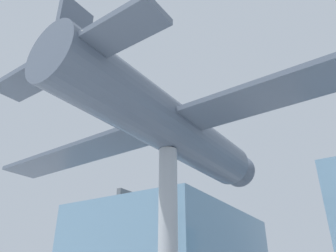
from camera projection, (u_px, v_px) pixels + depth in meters
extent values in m
cube|color=#51565B|center=(174.00, 211.00, 29.05)|extent=(0.36, 15.18, 0.60)
cylinder|color=#999EA3|center=(168.00, 244.00, 10.29)|extent=(0.64, 0.64, 6.41)
cylinder|color=#4C5666|center=(168.00, 126.00, 12.14)|extent=(2.45, 10.63, 1.91)
cube|color=#4C5666|center=(168.00, 126.00, 12.14)|extent=(19.09, 2.76, 0.18)
cube|color=#4C5666|center=(69.00, 59.00, 8.80)|extent=(6.13, 1.31, 0.18)
cube|color=#4C5666|center=(74.00, 30.00, 9.24)|extent=(0.24, 1.11, 1.88)
cone|color=#4C5666|center=(235.00, 168.00, 16.44)|extent=(1.68, 1.27, 1.62)
sphere|color=black|center=(241.00, 172.00, 17.01)|extent=(0.44, 0.44, 0.44)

